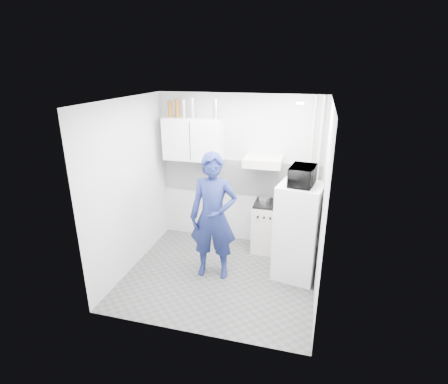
# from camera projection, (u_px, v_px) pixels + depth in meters

# --- Properties ---
(floor) EXTENTS (2.80, 2.80, 0.00)m
(floor) POSITION_uv_depth(u_px,v_px,m) (220.00, 275.00, 5.32)
(floor) COLOR #535353
(floor) RESTS_ON ground
(ceiling) EXTENTS (2.80, 2.80, 0.00)m
(ceiling) POSITION_uv_depth(u_px,v_px,m) (219.00, 100.00, 4.43)
(ceiling) COLOR white
(ceiling) RESTS_ON wall_back
(wall_back) EXTENTS (2.80, 0.00, 2.80)m
(wall_back) POSITION_uv_depth(u_px,v_px,m) (239.00, 171.00, 6.01)
(wall_back) COLOR silver
(wall_back) RESTS_ON floor
(wall_left) EXTENTS (0.00, 2.60, 2.60)m
(wall_left) POSITION_uv_depth(u_px,v_px,m) (129.00, 187.00, 5.22)
(wall_left) COLOR silver
(wall_left) RESTS_ON floor
(wall_right) EXTENTS (0.00, 2.60, 2.60)m
(wall_right) POSITION_uv_depth(u_px,v_px,m) (323.00, 206.00, 4.53)
(wall_right) COLOR silver
(wall_right) RESTS_ON floor
(person) EXTENTS (0.74, 0.52, 1.90)m
(person) POSITION_uv_depth(u_px,v_px,m) (213.00, 217.00, 5.05)
(person) COLOR navy
(person) RESTS_ON floor
(stove) EXTENTS (0.52, 0.52, 0.83)m
(stove) POSITION_uv_depth(u_px,v_px,m) (269.00, 227.00, 5.94)
(stove) COLOR silver
(stove) RESTS_ON floor
(fridge) EXTENTS (0.70, 0.70, 1.45)m
(fridge) POSITION_uv_depth(u_px,v_px,m) (298.00, 232.00, 5.11)
(fridge) COLOR white
(fridge) RESTS_ON floor
(stove_top) EXTENTS (0.50, 0.50, 0.03)m
(stove_top) POSITION_uv_depth(u_px,v_px,m) (270.00, 204.00, 5.79)
(stove_top) COLOR black
(stove_top) RESTS_ON stove
(saucepan) EXTENTS (0.18, 0.18, 0.10)m
(saucepan) POSITION_uv_depth(u_px,v_px,m) (265.00, 200.00, 5.77)
(saucepan) COLOR silver
(saucepan) RESTS_ON stove_top
(microwave) EXTENTS (0.52, 0.39, 0.27)m
(microwave) POSITION_uv_depth(u_px,v_px,m) (303.00, 176.00, 4.81)
(microwave) COLOR black
(microwave) RESTS_ON fridge
(bottle_a) EXTENTS (0.06, 0.06, 0.27)m
(bottle_a) POSITION_uv_depth(u_px,v_px,m) (170.00, 109.00, 5.77)
(bottle_a) COLOR brown
(bottle_a) RESTS_ON upper_cabinet
(bottle_b) EXTENTS (0.08, 0.08, 0.29)m
(bottle_b) POSITION_uv_depth(u_px,v_px,m) (177.00, 108.00, 5.74)
(bottle_b) COLOR brown
(bottle_b) RESTS_ON upper_cabinet
(bottle_c) EXTENTS (0.07, 0.07, 0.29)m
(bottle_c) POSITION_uv_depth(u_px,v_px,m) (184.00, 109.00, 5.71)
(bottle_c) COLOR silver
(bottle_c) RESTS_ON upper_cabinet
(bottle_d) EXTENTS (0.07, 0.07, 0.32)m
(bottle_d) POSITION_uv_depth(u_px,v_px,m) (192.00, 108.00, 5.67)
(bottle_d) COLOR silver
(bottle_d) RESTS_ON upper_cabinet
(bottle_e) EXTENTS (0.08, 0.08, 0.31)m
(bottle_e) POSITION_uv_depth(u_px,v_px,m) (215.00, 109.00, 5.58)
(bottle_e) COLOR silver
(bottle_e) RESTS_ON upper_cabinet
(upper_cabinet) EXTENTS (1.00, 0.35, 0.70)m
(upper_cabinet) POSITION_uv_depth(u_px,v_px,m) (194.00, 139.00, 5.84)
(upper_cabinet) COLOR white
(upper_cabinet) RESTS_ON wall_back
(range_hood) EXTENTS (0.60, 0.50, 0.14)m
(range_hood) POSITION_uv_depth(u_px,v_px,m) (263.00, 161.00, 5.58)
(range_hood) COLOR silver
(range_hood) RESTS_ON wall_back
(backsplash) EXTENTS (2.74, 0.03, 0.60)m
(backsplash) POSITION_uv_depth(u_px,v_px,m) (239.00, 177.00, 6.03)
(backsplash) COLOR white
(backsplash) RESTS_ON wall_back
(pipe_a) EXTENTS (0.05, 0.05, 2.60)m
(pipe_a) POSITION_uv_depth(u_px,v_px,m) (317.00, 178.00, 5.62)
(pipe_a) COLOR silver
(pipe_a) RESTS_ON floor
(pipe_b) EXTENTS (0.04, 0.04, 2.60)m
(pipe_b) POSITION_uv_depth(u_px,v_px,m) (309.00, 178.00, 5.65)
(pipe_b) COLOR silver
(pipe_b) RESTS_ON floor
(ceiling_spot_fixture) EXTENTS (0.10, 0.10, 0.02)m
(ceiling_spot_fixture) POSITION_uv_depth(u_px,v_px,m) (300.00, 103.00, 4.38)
(ceiling_spot_fixture) COLOR white
(ceiling_spot_fixture) RESTS_ON ceiling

